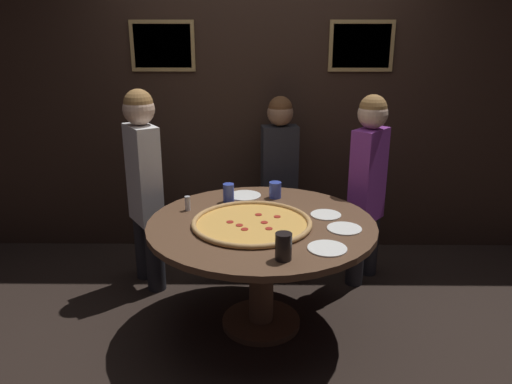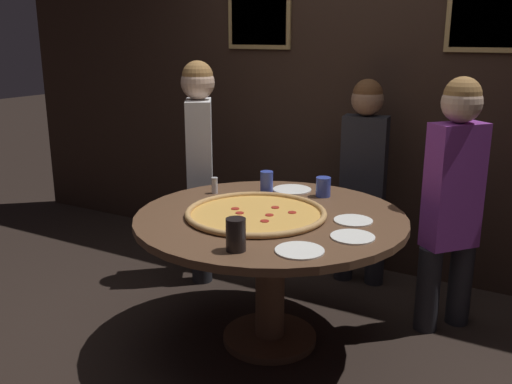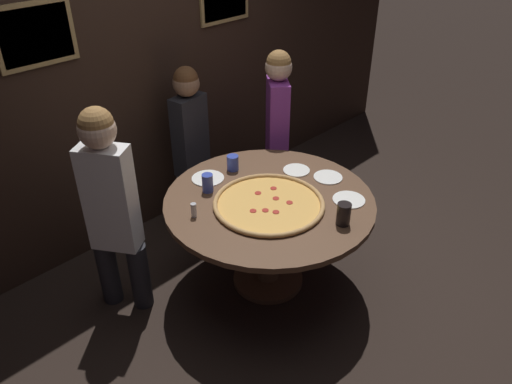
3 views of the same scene
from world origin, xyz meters
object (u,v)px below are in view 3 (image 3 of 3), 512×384
Objects in this scene: dining_table at (269,216)px; drink_cup_beside_pizza at (233,163)px; giant_pizza at (269,203)px; diner_far_right at (111,203)px; drink_cup_far_left at (344,214)px; diner_far_left at (190,139)px; white_plate_near_front at (328,177)px; diner_side_left at (277,124)px; condiment_shaker at (194,210)px; drink_cup_near_right at (208,183)px; white_plate_left_side at (296,170)px; white_plate_right_side at (208,178)px; white_plate_far_back at (349,200)px.

dining_table is 0.52m from drink_cup_beside_pizza.
diner_far_right is at bearing 142.17° from giant_pizza.
diner_far_left reaches higher than drink_cup_far_left.
diner_side_left reaches higher than white_plate_near_front.
dining_table is 1.92× the size of giant_pizza.
drink_cup_far_left is 0.11× the size of diner_far_left.
drink_cup_beside_pizza reaches higher than white_plate_near_front.
condiment_shaker is at bearing -30.90° from diner_side_left.
condiment_shaker is at bearing 129.68° from drink_cup_far_left.
diner_far_left is 0.74m from diner_side_left.
diner_far_right is at bearing 162.45° from drink_cup_near_right.
dining_table is 0.57m from condiment_shaker.
giant_pizza is 0.50m from white_plate_left_side.
drink_cup_far_left is 0.95m from condiment_shaker.
diner_side_left is 0.97× the size of diner_far_right.
giant_pizza is 0.50m from condiment_shaker.
giant_pizza is 0.55m from white_plate_right_side.
white_plate_left_side is at bearing -35.30° from white_plate_right_side.
white_plate_left_side is (0.06, 0.51, 0.00)m from white_plate_far_back.
diner_far_right is (-0.80, 0.62, 0.09)m from giant_pizza.
dining_table is 1.05m from diner_far_left.
condiment_shaker is (-0.85, 0.60, 0.05)m from white_plate_far_back.
diner_far_right is (-1.22, 0.96, 0.10)m from white_plate_far_back.
diner_far_left reaches higher than drink_cup_beside_pizza.
drink_cup_far_left is at bearing -152.34° from white_plate_far_back.
drink_cup_near_right is 0.75m from diner_far_left.
drink_cup_near_right is at bearing 110.92° from drink_cup_far_left.
drink_cup_beside_pizza reaches higher than white_plate_left_side.
drink_cup_far_left is 1.36m from diner_side_left.
diner_side_left is (0.65, -0.36, 0.03)m from diner_far_left.
white_plate_near_front is 0.14× the size of diner_side_left.
diner_far_right reaches higher than white_plate_near_front.
diner_far_right is at bearing 160.44° from white_plate_left_side.
giant_pizza is 0.50× the size of diner_far_right.
drink_cup_far_left is 0.74× the size of white_plate_left_side.
diner_far_left is at bearing 84.93° from drink_cup_beside_pizza.
white_plate_right_side is at bearing 103.68° from dining_table.
drink_cup_beside_pizza is 0.71m from white_plate_near_front.
drink_cup_beside_pizza is (-0.02, 0.99, -0.02)m from drink_cup_far_left.
dining_table is 0.58m from drink_cup_far_left.
drink_cup_near_right reaches higher than white_plate_left_side.
white_plate_right_side is (-0.54, 0.38, 0.00)m from white_plate_left_side.
white_plate_left_side is (0.30, 0.64, -0.07)m from drink_cup_far_left.
white_plate_near_front is at bearing -12.77° from dining_table.
diner_far_right is (-0.96, 0.10, 0.05)m from drink_cup_beside_pizza.
drink_cup_near_right is 1.06m from diner_side_left.
white_plate_near_front is 0.14× the size of diner_far_right.
giant_pizza is 5.06× the size of drink_cup_far_left.
condiment_shaker is (-0.99, 0.32, 0.05)m from white_plate_near_front.
white_plate_far_back is 1.05× the size of white_plate_near_front.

